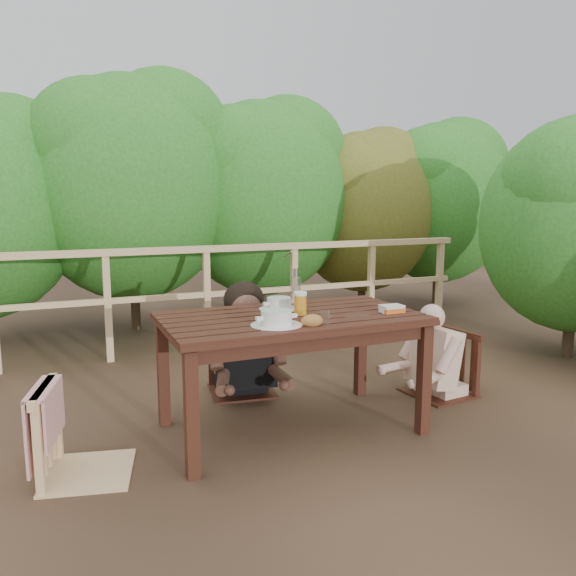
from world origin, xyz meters
name	(u,v)px	position (x,y,z in m)	size (l,w,h in m)	color
ground	(291,429)	(0.00, 0.00, 0.00)	(60.00, 60.00, 0.00)	#523926
table	(291,374)	(0.00, 0.00, 0.36)	(1.57, 0.88, 0.73)	black
chair_left	(84,390)	(-1.22, -0.12, 0.47)	(0.46, 0.46, 0.93)	tan
chair_far	(241,331)	(-0.07, 0.78, 0.47)	(0.47, 0.47, 0.94)	black
chair_right	(440,336)	(1.27, 0.15, 0.45)	(0.44, 0.44, 0.89)	black
woman	(240,306)	(-0.07, 0.80, 0.66)	(0.53, 0.65, 1.32)	black
diner_right	(444,319)	(1.30, 0.15, 0.57)	(0.46, 0.57, 1.14)	beige
railing	(207,299)	(0.00, 2.00, 0.51)	(5.60, 0.10, 1.01)	tan
hedge_row	(211,158)	(0.40, 3.20, 1.90)	(6.60, 1.60, 3.80)	#28671F
soup_near	(276,319)	(-0.19, -0.22, 0.77)	(0.30, 0.30, 0.10)	white
soup_far	(279,304)	(0.01, 0.21, 0.77)	(0.26, 0.26, 0.09)	white
bread_roll	(312,321)	(0.00, -0.30, 0.76)	(0.13, 0.10, 0.08)	#945F24
beer_glass	(300,304)	(0.06, -0.01, 0.80)	(0.08, 0.08, 0.16)	orange
bottle	(296,290)	(0.09, 0.14, 0.87)	(0.07, 0.07, 0.28)	silver
tumbler	(325,319)	(0.08, -0.29, 0.77)	(0.07, 0.07, 0.08)	silver
butter_tub	(392,310)	(0.61, -0.18, 0.76)	(0.14, 0.10, 0.06)	white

